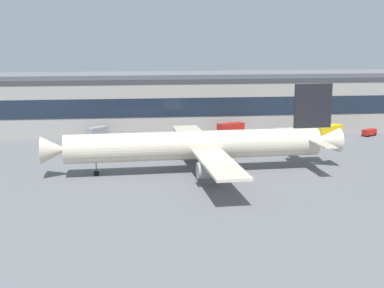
% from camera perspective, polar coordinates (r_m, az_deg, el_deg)
% --- Properties ---
extents(ground_plane, '(600.00, 600.00, 0.00)m').
position_cam_1_polar(ground_plane, '(113.38, 4.51, -3.03)').
color(ground_plane, slate).
extents(terminal_building, '(144.88, 15.61, 15.38)m').
position_cam_1_polar(terminal_building, '(161.57, 1.04, 4.10)').
color(terminal_building, '#9E9993').
rests_on(terminal_building, ground_plane).
extents(airliner, '(61.34, 52.50, 17.57)m').
position_cam_1_polar(airliner, '(113.52, 0.69, -0.11)').
color(airliner, beige).
rests_on(airliner, ground_plane).
extents(stair_truck, '(5.88, 5.99, 3.55)m').
position_cam_1_polar(stair_truck, '(149.44, -9.55, 1.12)').
color(stair_truck, gray).
rests_on(stair_truck, ground_plane).
extents(catering_truck, '(7.64, 5.22, 4.15)m').
position_cam_1_polar(catering_truck, '(149.88, 3.89, 1.41)').
color(catering_truck, red).
rests_on(catering_truck, ground_plane).
extents(follow_me_car, '(4.73, 3.97, 1.85)m').
position_cam_1_polar(follow_me_car, '(161.23, 17.54, 1.17)').
color(follow_me_car, red).
rests_on(follow_me_car, ground_plane).
extents(fuel_truck, '(8.66, 6.68, 3.35)m').
position_cam_1_polar(fuel_truck, '(155.36, 13.69, 1.31)').
color(fuel_truck, yellow).
rests_on(fuel_truck, ground_plane).
extents(crew_van, '(5.62, 3.62, 2.55)m').
position_cam_1_polar(crew_van, '(153.42, 9.35, 1.20)').
color(crew_van, gray).
rests_on(crew_van, ground_plane).
extents(pushback_tractor, '(5.39, 4.06, 1.75)m').
position_cam_1_polar(pushback_tractor, '(144.02, -5.91, 0.46)').
color(pushback_tractor, red).
rests_on(pushback_tractor, ground_plane).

